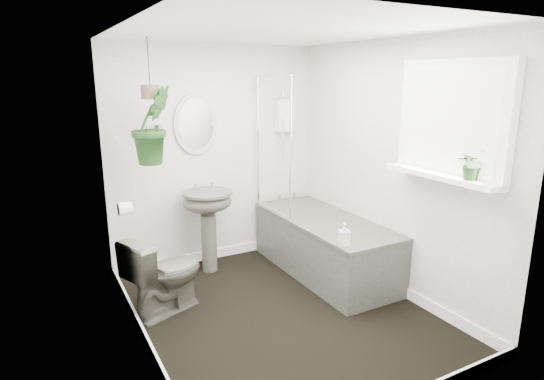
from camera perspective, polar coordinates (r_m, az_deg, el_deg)
name	(u,v)px	position (r m, az deg, el deg)	size (l,w,h in m)	color
floor	(280,312)	(4.07, 1.04, -15.12)	(2.30, 2.80, 0.02)	black
ceiling	(282,29)	(3.57, 1.22, 19.50)	(2.30, 2.80, 0.02)	white
wall_back	(216,156)	(4.90, -7.07, 4.29)	(2.30, 0.02, 2.30)	silver
wall_front	(410,234)	(2.56, 16.95, -5.30)	(2.30, 0.02, 2.30)	silver
wall_left	(134,200)	(3.25, -16.98, -1.23)	(0.02, 2.80, 2.30)	silver
wall_right	(390,168)	(4.32, 14.64, 2.64)	(0.02, 2.80, 2.30)	silver
skirting	(280,306)	(4.04, 1.05, -14.37)	(2.30, 2.80, 0.10)	white
bathtub	(324,246)	(4.71, 6.58, -6.94)	(0.72, 1.72, 0.58)	#454438
bath_screen	(273,146)	(4.69, 0.16, 5.59)	(0.04, 0.72, 1.40)	silver
shower_box	(284,115)	(5.13, 1.54, 9.34)	(0.20, 0.10, 0.35)	white
oval_mirror	(196,124)	(4.74, -9.52, 8.15)	(0.46, 0.03, 0.62)	beige
wall_sconce	(158,136)	(4.62, -14.14, 6.54)	(0.04, 0.04, 0.22)	black
toilet_roll_holder	(125,209)	(3.99, -17.96, -2.23)	(0.11, 0.11, 0.11)	white
window_recess	(452,120)	(3.73, 21.69, 8.12)	(0.08, 1.00, 0.90)	white
window_sill	(441,176)	(3.73, 20.42, 1.71)	(0.18, 1.00, 0.04)	white
window_blinds	(448,121)	(3.69, 21.23, 8.12)	(0.01, 0.86, 0.76)	white
toilet	(165,273)	(4.03, -13.25, -10.12)	(0.39, 0.68, 0.69)	#454438
pedestal_sink	(209,231)	(4.73, -7.94, -5.17)	(0.50, 0.43, 0.85)	#454438
sill_plant	(472,164)	(3.56, 23.83, 3.02)	(0.20, 0.18, 0.23)	black
hanging_plant	(152,125)	(4.18, -14.78, 7.87)	(0.38, 0.31, 0.69)	black
soap_bottle	(344,234)	(3.90, 9.05, -5.51)	(0.09, 0.09, 0.20)	black
hanging_pot	(150,92)	(4.16, -15.03, 11.79)	(0.16, 0.16, 0.12)	brown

